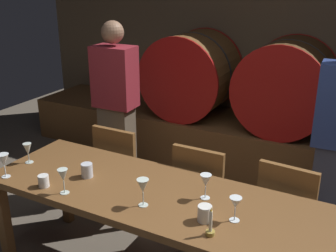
{
  "coord_description": "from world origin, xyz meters",
  "views": [
    {
      "loc": [
        0.84,
        -1.83,
        2.08
      ],
      "look_at": [
        -0.4,
        0.49,
        1.08
      ],
      "focal_mm": 43.82,
      "sensor_mm": 36.0,
      "label": 1
    }
  ],
  "objects_px": {
    "chair_center": "(203,190)",
    "wine_glass_far_right": "(235,204)",
    "chair_right": "(288,211)",
    "wine_glass_left": "(4,160)",
    "wine_glass_far_left": "(28,150)",
    "wine_barrel_center": "(287,86)",
    "guest_left": "(116,110)",
    "wine_glass_center_right": "(142,187)",
    "cup_left": "(44,181)",
    "dining_table": "(163,204)",
    "wine_glass_right": "(206,181)",
    "cup_right": "(205,213)",
    "candle_center": "(210,228)",
    "wine_glass_center_left": "(63,176)",
    "chair_left": "(122,167)",
    "wine_barrel_left": "(192,74)",
    "cup_center": "(87,170)"
  },
  "relations": [
    {
      "from": "chair_left",
      "to": "cup_center",
      "type": "distance_m",
      "value": 0.74
    },
    {
      "from": "chair_center",
      "to": "chair_right",
      "type": "height_order",
      "value": "same"
    },
    {
      "from": "candle_center",
      "to": "cup_center",
      "type": "relative_size",
      "value": 1.77
    },
    {
      "from": "chair_center",
      "to": "cup_right",
      "type": "height_order",
      "value": "chair_center"
    },
    {
      "from": "chair_center",
      "to": "guest_left",
      "type": "relative_size",
      "value": 0.52
    },
    {
      "from": "chair_right",
      "to": "wine_glass_center_left",
      "type": "xyz_separation_m",
      "value": [
        -1.25,
        -0.89,
        0.38
      ]
    },
    {
      "from": "cup_right",
      "to": "wine_glass_center_right",
      "type": "bearing_deg",
      "value": -175.93
    },
    {
      "from": "chair_right",
      "to": "wine_glass_right",
      "type": "relative_size",
      "value": 5.35
    },
    {
      "from": "guest_left",
      "to": "candle_center",
      "type": "xyz_separation_m",
      "value": [
        1.46,
        -1.22,
        -0.07
      ]
    },
    {
      "from": "wine_barrel_left",
      "to": "cup_right",
      "type": "bearing_deg",
      "value": -63.33
    },
    {
      "from": "wine_glass_center_left",
      "to": "wine_glass_center_right",
      "type": "relative_size",
      "value": 0.95
    },
    {
      "from": "chair_left",
      "to": "chair_right",
      "type": "distance_m",
      "value": 1.42
    },
    {
      "from": "chair_right",
      "to": "wine_glass_far_left",
      "type": "xyz_separation_m",
      "value": [
        -1.78,
        -0.67,
        0.36
      ]
    },
    {
      "from": "guest_left",
      "to": "candle_center",
      "type": "distance_m",
      "value": 1.9
    },
    {
      "from": "guest_left",
      "to": "wine_glass_far_right",
      "type": "distance_m",
      "value": 1.84
    },
    {
      "from": "wine_barrel_left",
      "to": "candle_center",
      "type": "height_order",
      "value": "wine_barrel_left"
    },
    {
      "from": "wine_glass_far_right",
      "to": "cup_left",
      "type": "relative_size",
      "value": 1.85
    },
    {
      "from": "cup_center",
      "to": "wine_barrel_left",
      "type": "bearing_deg",
      "value": 95.79
    },
    {
      "from": "wine_glass_center_left",
      "to": "wine_glass_far_right",
      "type": "bearing_deg",
      "value": 11.54
    },
    {
      "from": "wine_glass_far_left",
      "to": "wine_glass_right",
      "type": "height_order",
      "value": "wine_glass_right"
    },
    {
      "from": "wine_glass_right",
      "to": "cup_left",
      "type": "xyz_separation_m",
      "value": [
        -1.0,
        -0.36,
        -0.08
      ]
    },
    {
      "from": "wine_barrel_left",
      "to": "wine_glass_far_left",
      "type": "distance_m",
      "value": 2.23
    },
    {
      "from": "wine_glass_right",
      "to": "wine_barrel_left",
      "type": "bearing_deg",
      "value": 117.13
    },
    {
      "from": "dining_table",
      "to": "chair_right",
      "type": "bearing_deg",
      "value": 41.54
    },
    {
      "from": "dining_table",
      "to": "cup_right",
      "type": "height_order",
      "value": "cup_right"
    },
    {
      "from": "wine_glass_center_right",
      "to": "cup_left",
      "type": "xyz_separation_m",
      "value": [
        -0.7,
        -0.1,
        -0.09
      ]
    },
    {
      "from": "chair_right",
      "to": "candle_center",
      "type": "xyz_separation_m",
      "value": [
        -0.25,
        -0.86,
        0.3
      ]
    },
    {
      "from": "wine_barrel_center",
      "to": "cup_left",
      "type": "distance_m",
      "value": 2.63
    },
    {
      "from": "wine_barrel_left",
      "to": "wine_glass_left",
      "type": "relative_size",
      "value": 5.53
    },
    {
      "from": "dining_table",
      "to": "wine_glass_center_right",
      "type": "relative_size",
      "value": 13.7
    },
    {
      "from": "wine_glass_far_right",
      "to": "wine_barrel_left",
      "type": "bearing_deg",
      "value": 120.5
    },
    {
      "from": "wine_glass_center_left",
      "to": "guest_left",
      "type": "bearing_deg",
      "value": 110.31
    },
    {
      "from": "chair_right",
      "to": "wine_glass_left",
      "type": "height_order",
      "value": "wine_glass_left"
    },
    {
      "from": "wine_barrel_center",
      "to": "wine_glass_left",
      "type": "distance_m",
      "value": 2.79
    },
    {
      "from": "guest_left",
      "to": "wine_glass_left",
      "type": "bearing_deg",
      "value": 85.46
    },
    {
      "from": "wine_glass_center_right",
      "to": "chair_right",
      "type": "bearing_deg",
      "value": 47.13
    },
    {
      "from": "dining_table",
      "to": "wine_glass_right",
      "type": "relative_size",
      "value": 14.77
    },
    {
      "from": "wine_barrel_left",
      "to": "guest_left",
      "type": "xyz_separation_m",
      "value": [
        -0.23,
        -1.18,
        -0.12
      ]
    },
    {
      "from": "wine_glass_center_right",
      "to": "wine_glass_left",
      "type": "bearing_deg",
      "value": -172.89
    },
    {
      "from": "wine_barrel_center",
      "to": "guest_left",
      "type": "relative_size",
      "value": 0.56
    },
    {
      "from": "chair_left",
      "to": "wine_barrel_left",
      "type": "bearing_deg",
      "value": -88.13
    },
    {
      "from": "chair_left",
      "to": "wine_glass_right",
      "type": "xyz_separation_m",
      "value": [
        1.0,
        -0.53,
        0.38
      ]
    },
    {
      "from": "chair_center",
      "to": "wine_glass_far_right",
      "type": "relative_size",
      "value": 5.86
    },
    {
      "from": "wine_glass_far_left",
      "to": "cup_left",
      "type": "xyz_separation_m",
      "value": [
        0.36,
        -0.22,
        -0.06
      ]
    },
    {
      "from": "wine_barrel_center",
      "to": "wine_glass_right",
      "type": "distance_m",
      "value": 2.06
    },
    {
      "from": "wine_glass_center_left",
      "to": "cup_center",
      "type": "bearing_deg",
      "value": 92.92
    },
    {
      "from": "wine_barrel_center",
      "to": "chair_left",
      "type": "xyz_separation_m",
      "value": [
        -1.01,
        -1.52,
        -0.49
      ]
    },
    {
      "from": "wine_barrel_left",
      "to": "wine_glass_center_right",
      "type": "bearing_deg",
      "value": -71.93
    },
    {
      "from": "wine_glass_far_left",
      "to": "wine_glass_left",
      "type": "relative_size",
      "value": 0.89
    },
    {
      "from": "chair_left",
      "to": "chair_right",
      "type": "relative_size",
      "value": 1.0
    }
  ]
}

